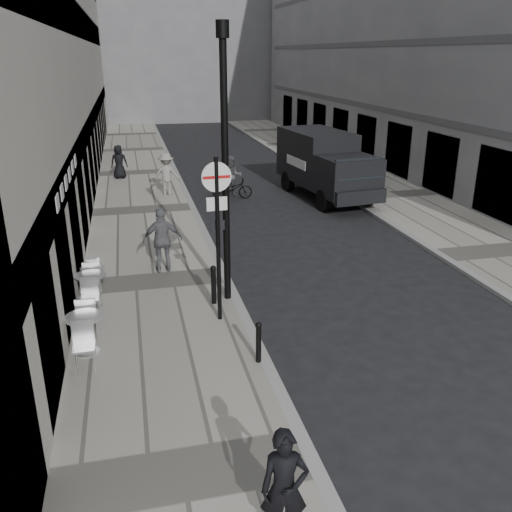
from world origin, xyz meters
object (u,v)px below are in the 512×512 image
Objects in this scene: lamppost at (225,155)px; cyclist at (232,182)px; walking_man at (284,488)px; panel_van at (324,162)px; sign_post at (217,219)px.

lamppost reaches higher than cyclist.
lamppost is (0.65, 7.56, 2.87)m from walking_man.
lamppost is 3.47× the size of cyclist.
panel_van is at bearing -5.03° from cyclist.
panel_van reaches higher than walking_man.
walking_man is at bearing -117.64° from panel_van.
panel_van is at bearing 56.09° from sign_post.
sign_post reaches higher than panel_van.
cyclist is at bearing 78.49° from lamppost.
panel_van is at bearing 58.03° from lamppost.
walking_man is 6.64m from sign_post.
lamppost is at bearing -97.87° from cyclist.
walking_man is 18.29m from cyclist.
panel_van is (6.83, 17.46, 0.66)m from walking_man.
sign_post reaches higher than walking_man.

